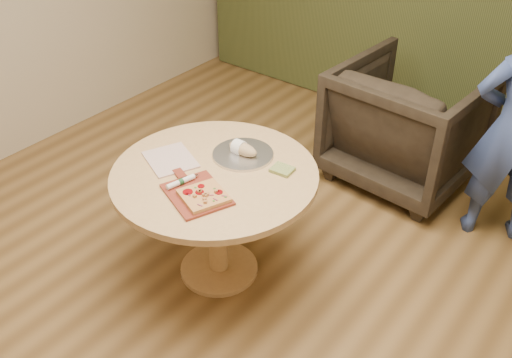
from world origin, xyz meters
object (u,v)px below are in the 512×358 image
at_px(pedestal_table, 215,192).
at_px(flatbread_pizza, 204,196).
at_px(armchair, 409,119).
at_px(bread_roll, 242,149).
at_px(cutlery_roll, 181,182).
at_px(serving_tray, 243,154).
at_px(pizza_paddle, 196,193).

xyz_separation_m(pedestal_table, flatbread_pizza, (0.13, -0.23, 0.17)).
xyz_separation_m(pedestal_table, armchair, (0.43, 1.67, -0.11)).
xyz_separation_m(pedestal_table, bread_roll, (0.01, 0.23, 0.18)).
distance_m(cutlery_roll, serving_tray, 0.45).
distance_m(pedestal_table, bread_roll, 0.30).
xyz_separation_m(pedestal_table, pizza_paddle, (0.06, -0.22, 0.15)).
bearing_deg(serving_tray, bread_roll, 180.00).
bearing_deg(pizza_paddle, armchair, 101.59).
bearing_deg(bread_roll, serving_tray, 0.00).
height_order(pedestal_table, serving_tray, serving_tray).
bearing_deg(flatbread_pizza, pedestal_table, 119.31).
xyz_separation_m(pizza_paddle, armchair, (0.36, 1.89, -0.25)).
bearing_deg(bread_roll, pizza_paddle, -83.14).
bearing_deg(serving_tray, pizza_paddle, -84.24).
bearing_deg(pedestal_table, cutlery_roll, -103.07).
bearing_deg(bread_roll, flatbread_pizza, -75.56).
bearing_deg(pizza_paddle, pedestal_table, 128.73).
bearing_deg(pedestal_table, flatbread_pizza, -60.69).
bearing_deg(flatbread_pizza, armchair, 81.10).
distance_m(flatbread_pizza, bread_roll, 0.48).
relative_size(pizza_paddle, armchair, 0.47).
bearing_deg(flatbread_pizza, serving_tray, 103.40).
height_order(pizza_paddle, flatbread_pizza, flatbread_pizza).
height_order(serving_tray, armchair, armchair).
bearing_deg(pizza_paddle, flatbread_pizza, 14.74).
relative_size(pizza_paddle, serving_tray, 1.33).
bearing_deg(flatbread_pizza, cutlery_roll, 174.97).
relative_size(flatbread_pizza, armchair, 0.29).
relative_size(flatbread_pizza, cutlery_roll, 1.45).
bearing_deg(pizza_paddle, serving_tray, 118.18).
distance_m(pizza_paddle, armchair, 1.94).
bearing_deg(flatbread_pizza, pizza_paddle, 172.31).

